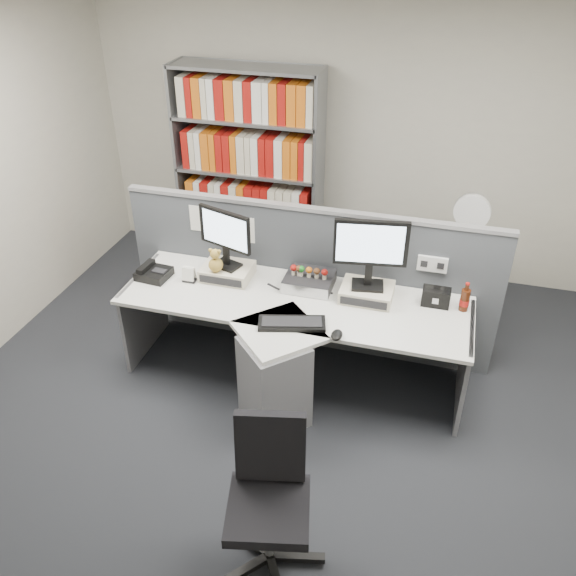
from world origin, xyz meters
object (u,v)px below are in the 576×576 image
(desk, at_px, (286,345))
(desk_calendar, at_px, (189,275))
(keyboard, at_px, (292,323))
(monitor_left, at_px, (225,234))
(filing_cabinet, at_px, (459,284))
(monitor_right, at_px, (371,248))
(desktop_pc, at_px, (309,281))
(desk_phone, at_px, (153,273))
(office_chair, at_px, (269,493))
(desk_fan, at_px, (471,215))
(shelving_unit, at_px, (249,175))
(cola_bottle, at_px, (465,300))
(speaker, at_px, (436,297))
(mouse, at_px, (337,335))

(desk, relative_size, desk_calendar, 20.94)
(keyboard, bearing_deg, monitor_left, 143.85)
(monitor_left, distance_m, filing_cabinet, 2.19)
(monitor_right, relative_size, desktop_pc, 1.48)
(desk_phone, height_order, office_chair, office_chair)
(desk_calendar, bearing_deg, desk_fan, 29.39)
(monitor_right, height_order, shelving_unit, shelving_unit)
(desk, relative_size, monitor_left, 5.54)
(monitor_left, height_order, keyboard, monitor_left)
(monitor_left, distance_m, monitor_right, 1.10)
(desk_phone, relative_size, cola_bottle, 1.14)
(keyboard, height_order, office_chair, office_chair)
(desk, xyz_separation_m, shelving_unit, (-0.90, 1.85, 0.52))
(speaker, bearing_deg, keyboard, -150.63)
(desk_phone, xyz_separation_m, speaker, (2.15, 0.21, 0.03))
(desk_phone, bearing_deg, desk, -11.00)
(keyboard, xyz_separation_m, office_chair, (0.21, -1.23, -0.24))
(filing_cabinet, bearing_deg, desk_fan, -90.00)
(monitor_right, xyz_separation_m, shelving_unit, (-1.41, 1.46, -0.16))
(monitor_right, relative_size, desk_fan, 1.05)
(desk_fan, bearing_deg, keyboard, -127.06)
(mouse, relative_size, cola_bottle, 0.54)
(monitor_left, bearing_deg, desk_phone, -163.94)
(keyboard, bearing_deg, desk, 126.28)
(desk_fan, distance_m, office_chair, 2.92)
(monitor_right, bearing_deg, desk_fan, 55.93)
(monitor_right, distance_m, speaker, 0.61)
(keyboard, xyz_separation_m, mouse, (0.33, -0.06, 0.01))
(desk_calendar, xyz_separation_m, desk_fan, (2.05, 1.15, 0.25))
(desk_calendar, bearing_deg, monitor_right, 5.81)
(filing_cabinet, bearing_deg, mouse, -117.18)
(mouse, distance_m, shelving_unit, 2.40)
(desktop_pc, height_order, mouse, desktop_pc)
(desktop_pc, distance_m, cola_bottle, 1.15)
(mouse, xyz_separation_m, desk_phone, (-1.55, 0.38, 0.02))
(mouse, bearing_deg, shelving_unit, 122.99)
(keyboard, bearing_deg, monitor_right, 47.31)
(desk, relative_size, office_chair, 2.80)
(mouse, xyz_separation_m, office_chair, (-0.12, -1.17, -0.25))
(desktop_pc, bearing_deg, monitor_left, -176.50)
(speaker, distance_m, shelving_unit, 2.39)
(desktop_pc, distance_m, office_chair, 1.78)
(monitor_right, height_order, desk_fan, monitor_right)
(monitor_right, relative_size, shelving_unit, 0.27)
(mouse, bearing_deg, office_chair, -95.69)
(monitor_right, distance_m, filing_cabinet, 1.46)
(desktop_pc, xyz_separation_m, keyboard, (0.01, -0.52, -0.03))
(monitor_left, relative_size, office_chair, 0.51)
(monitor_right, xyz_separation_m, desktop_pc, (-0.45, 0.04, -0.37))
(monitor_left, relative_size, desk_calendar, 3.78)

